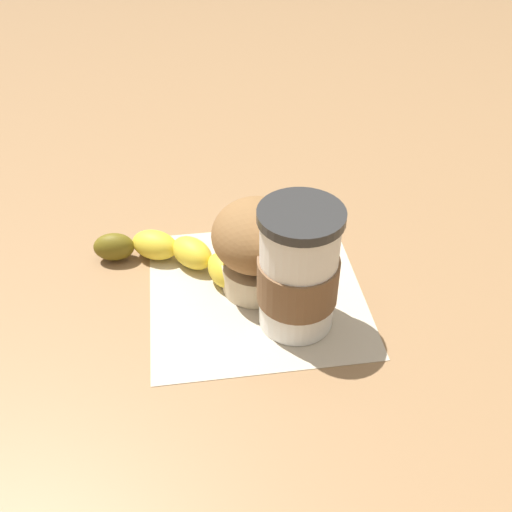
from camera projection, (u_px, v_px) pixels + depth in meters
The scene contains 5 objects.
ground_plane at pixel (256, 292), 0.68m from camera, with size 3.00×3.00×0.00m, color #936D47.
paper_napkin at pixel (256, 292), 0.68m from camera, with size 0.24×0.24×0.00m, color beige.
coffee_cup at pixel (298, 272), 0.60m from camera, with size 0.08×0.08×0.14m.
muffin at pixel (253, 244), 0.65m from camera, with size 0.10×0.10×0.11m.
banana at pixel (171, 253), 0.70m from camera, with size 0.18×0.09×0.04m.
Camera 1 is at (-0.04, 0.50, 0.46)m, focal length 42.00 mm.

